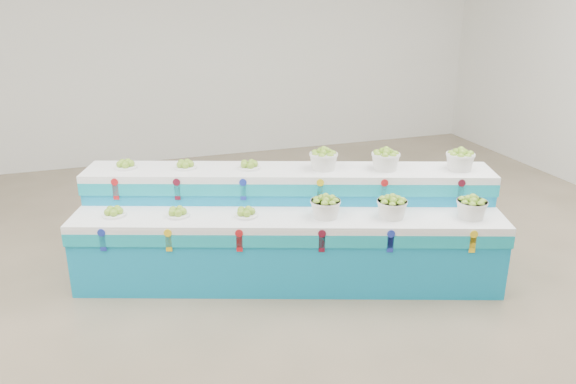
% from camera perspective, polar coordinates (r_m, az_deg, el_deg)
% --- Properties ---
extents(ground, '(10.00, 10.00, 0.00)m').
position_cam_1_polar(ground, '(5.12, 0.10, -11.83)').
color(ground, brown).
rests_on(ground, ground).
extents(back_wall, '(10.00, 0.00, 10.00)m').
position_cam_1_polar(back_wall, '(9.25, -10.13, 15.48)').
color(back_wall, silver).
rests_on(back_wall, ground).
extents(display_stand, '(4.13, 2.28, 1.02)m').
position_cam_1_polar(display_stand, '(5.49, -0.00, -3.53)').
color(display_stand, '#108EC4').
rests_on(display_stand, ground).
extents(plate_lower_left, '(0.28, 0.28, 0.09)m').
position_cam_1_polar(plate_lower_left, '(5.41, -17.23, -1.88)').
color(plate_lower_left, white).
rests_on(plate_lower_left, display_stand).
extents(plate_lower_mid, '(0.28, 0.28, 0.09)m').
position_cam_1_polar(plate_lower_mid, '(5.26, -11.13, -1.95)').
color(plate_lower_mid, white).
rests_on(plate_lower_mid, display_stand).
extents(plate_lower_right, '(0.28, 0.28, 0.09)m').
position_cam_1_polar(plate_lower_right, '(5.17, -4.30, -2.01)').
color(plate_lower_right, white).
rests_on(plate_lower_right, display_stand).
extents(basket_lower_left, '(0.35, 0.35, 0.21)m').
position_cam_1_polar(basket_lower_left, '(5.14, 3.81, -1.46)').
color(basket_lower_left, silver).
rests_on(basket_lower_left, display_stand).
extents(basket_lower_mid, '(0.35, 0.35, 0.21)m').
position_cam_1_polar(basket_lower_mid, '(5.21, 10.47, -1.47)').
color(basket_lower_mid, silver).
rests_on(basket_lower_mid, display_stand).
extents(basket_lower_right, '(0.35, 0.35, 0.21)m').
position_cam_1_polar(basket_lower_right, '(5.39, 18.09, -1.45)').
color(basket_lower_right, silver).
rests_on(basket_lower_right, display_stand).
extents(plate_upper_left, '(0.28, 0.28, 0.09)m').
position_cam_1_polar(plate_upper_left, '(5.76, -16.11, 2.75)').
color(plate_upper_left, white).
rests_on(plate_upper_left, display_stand).
extents(plate_upper_mid, '(0.28, 0.28, 0.09)m').
position_cam_1_polar(plate_upper_mid, '(5.62, -10.37, 2.79)').
color(plate_upper_mid, white).
rests_on(plate_upper_mid, display_stand).
extents(plate_upper_right, '(0.28, 0.28, 0.09)m').
position_cam_1_polar(plate_upper_right, '(5.54, -3.97, 2.81)').
color(plate_upper_right, white).
rests_on(plate_upper_right, display_stand).
extents(basket_upper_left, '(0.35, 0.35, 0.21)m').
position_cam_1_polar(basket_upper_left, '(5.51, 3.61, 3.35)').
color(basket_upper_left, silver).
rests_on(basket_upper_left, display_stand).
extents(basket_upper_mid, '(0.35, 0.35, 0.21)m').
position_cam_1_polar(basket_upper_mid, '(5.58, 9.84, 3.29)').
color(basket_upper_mid, silver).
rests_on(basket_upper_mid, display_stand).
extents(basket_upper_right, '(0.35, 0.35, 0.21)m').
position_cam_1_polar(basket_upper_right, '(5.74, 17.01, 3.17)').
color(basket_upper_right, silver).
rests_on(basket_upper_right, display_stand).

